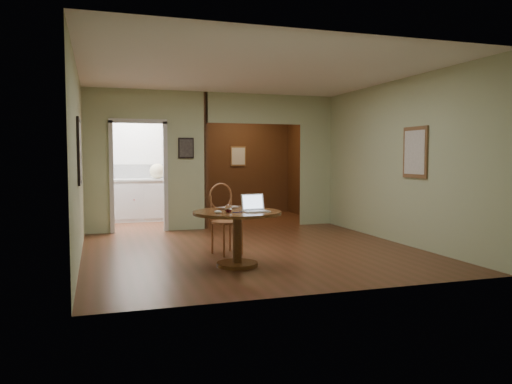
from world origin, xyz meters
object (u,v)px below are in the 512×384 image
object	(u,v)px
dining_table	(237,225)
open_laptop	(254,207)
chair	(224,214)
closed_laptop	(231,208)

from	to	relation	value
dining_table	open_laptop	bearing A→B (deg)	-23.83
dining_table	chair	size ratio (longest dim) A/B	1.11
dining_table	chair	world-z (taller)	chair
open_laptop	chair	bearing A→B (deg)	90.84
dining_table	chair	xyz separation A→B (m)	(0.05, 0.89, 0.05)
chair	open_laptop	xyz separation A→B (m)	(0.15, -0.98, 0.20)
closed_laptop	dining_table	bearing A→B (deg)	-120.54
chair	open_laptop	bearing A→B (deg)	-100.28
open_laptop	closed_laptop	world-z (taller)	open_laptop
chair	closed_laptop	bearing A→B (deg)	-113.64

